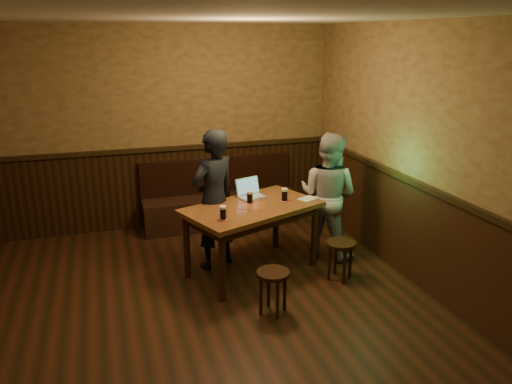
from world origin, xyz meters
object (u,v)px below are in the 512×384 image
object	(u,v)px
pub_table	(252,215)
pint_left	(223,213)
bench	(220,204)
person_suit	(214,200)
stool_left	(273,280)
pint_mid	(250,197)
laptop	(250,192)
stool_right	(341,249)
pint_right	(285,195)
person_grey	(328,195)

from	to	relation	value
pub_table	pint_left	world-z (taller)	pint_left
bench	person_suit	size ratio (longest dim) A/B	1.33
bench	pub_table	xyz separation A→B (m)	(-0.00, -1.60, 0.39)
pub_table	stool_left	xyz separation A→B (m)	(-0.08, -0.94, -0.34)
pint_mid	laptop	bearing A→B (deg)	72.60
stool_right	laptop	xyz separation A→B (m)	(-0.81, 0.81, 0.50)
pint_right	stool_left	bearing A→B (deg)	-116.05
stool_left	person_grey	distance (m)	1.62
pint_mid	laptop	size ratio (longest dim) A/B	0.40
person_suit	stool_right	bearing A→B (deg)	121.22
pub_table	stool_right	world-z (taller)	pub_table
pint_left	pint_mid	world-z (taller)	pint_left
pint_left	person_suit	bearing A→B (deg)	86.29
pint_mid	pint_right	xyz separation A→B (m)	(0.41, -0.04, 0.00)
pub_table	person_suit	world-z (taller)	person_suit
pint_mid	person_suit	distance (m)	0.43
pub_table	person_grey	bearing A→B (deg)	-11.97
stool_right	person_grey	world-z (taller)	person_grey
person_grey	pint_mid	bearing A→B (deg)	54.72
stool_right	pub_table	bearing A→B (deg)	150.79
pint_mid	stool_left	bearing A→B (deg)	-94.34
bench	pub_table	distance (m)	1.64
person_grey	laptop	bearing A→B (deg)	41.59
pint_right	stool_right	bearing A→B (deg)	-49.45
person_suit	pint_mid	bearing A→B (deg)	125.89
stool_right	pint_mid	size ratio (longest dim) A/B	3.10
laptop	stool_right	bearing A→B (deg)	-60.82
pint_right	person_grey	world-z (taller)	person_grey
laptop	person_grey	xyz separation A→B (m)	(0.95, -0.14, -0.09)
pub_table	stool_right	bearing A→B (deg)	-50.85
stool_left	pint_mid	size ratio (longest dim) A/B	3.07
stool_right	laptop	size ratio (longest dim) A/B	1.23
pub_table	stool_left	world-z (taller)	pub_table
pub_table	pint_right	distance (m)	0.45
stool_left	person_grey	xyz separation A→B (m)	(1.10, 1.12, 0.42)
stool_right	bench	bearing A→B (deg)	112.88
pub_table	stool_right	distance (m)	1.07
pint_left	laptop	size ratio (longest dim) A/B	0.40
stool_left	stool_right	size ratio (longest dim) A/B	0.99
person_suit	person_grey	xyz separation A→B (m)	(1.40, -0.11, -0.05)
pint_right	laptop	distance (m)	0.43
pint_left	person_grey	xyz separation A→B (m)	(1.44, 0.50, -0.10)
pint_left	pint_mid	distance (m)	0.59
bench	pint_right	distance (m)	1.69
stool_right	pint_left	size ratio (longest dim) A/B	3.07
stool_left	pint_left	xyz separation A→B (m)	(-0.34, 0.62, 0.52)
stool_right	pint_right	size ratio (longest dim) A/B	3.01
pint_mid	pint_right	distance (m)	0.41
pint_mid	pint_right	bearing A→B (deg)	-5.16
laptop	person_suit	size ratio (longest dim) A/B	0.22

